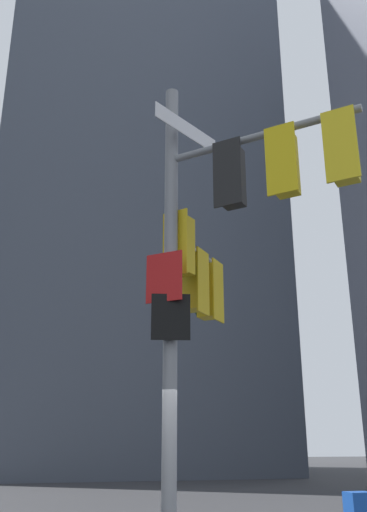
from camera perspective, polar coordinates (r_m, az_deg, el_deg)
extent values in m
cube|color=#4C5460|center=(40.75, -5.53, 7.53)|extent=(16.96, 16.96, 39.45)
cylinder|color=gray|center=(8.76, -1.36, -4.62)|extent=(0.22, 0.22, 7.77)
cylinder|color=gray|center=(9.07, 7.78, 12.19)|extent=(2.42, 2.32, 0.12)
cylinder|color=gray|center=(9.82, 0.97, 0.60)|extent=(1.21, 1.39, 0.12)
cube|color=black|center=(8.79, 4.53, 8.67)|extent=(0.37, 0.35, 1.14)
cube|color=black|center=(8.94, 5.05, 8.18)|extent=(0.48, 0.48, 1.00)
cylinder|color=red|center=(9.27, 5.50, 9.61)|extent=(0.19, 0.18, 0.20)
cube|color=black|center=(9.33, 5.50, 10.25)|extent=(0.21, 0.20, 0.02)
cylinder|color=#3C2C06|center=(9.11, 5.57, 7.67)|extent=(0.19, 0.18, 0.20)
cube|color=black|center=(9.16, 5.56, 8.33)|extent=(0.21, 0.20, 0.02)
cylinder|color=#06311C|center=(8.96, 5.64, 5.67)|extent=(0.19, 0.18, 0.20)
cube|color=black|center=(9.01, 5.63, 6.35)|extent=(0.21, 0.20, 0.02)
cube|color=yellow|center=(8.50, 10.04, 9.91)|extent=(0.37, 0.35, 1.14)
cube|color=yellow|center=(8.66, 10.47, 9.37)|extent=(0.48, 0.48, 1.00)
cylinder|color=#360605|center=(9.00, 10.76, 10.80)|extent=(0.19, 0.18, 0.20)
cube|color=black|center=(9.06, 10.73, 11.44)|extent=(0.21, 0.20, 0.02)
cylinder|color=yellow|center=(8.83, 10.90, 8.82)|extent=(0.19, 0.18, 0.20)
cube|color=black|center=(8.89, 10.86, 9.49)|extent=(0.21, 0.20, 0.02)
cylinder|color=#06311C|center=(8.68, 11.04, 6.77)|extent=(0.19, 0.18, 0.20)
cube|color=black|center=(8.74, 11.01, 7.47)|extent=(0.21, 0.20, 0.02)
cube|color=yellow|center=(8.31, 15.91, 11.13)|extent=(0.37, 0.35, 1.14)
cube|color=yellow|center=(8.47, 16.23, 10.54)|extent=(0.48, 0.48, 1.00)
cylinder|color=#360605|center=(8.81, 16.34, 11.95)|extent=(0.19, 0.18, 0.20)
cube|color=black|center=(8.88, 16.27, 12.60)|extent=(0.21, 0.20, 0.02)
cylinder|color=#3C2C06|center=(8.64, 16.55, 9.95)|extent=(0.19, 0.18, 0.20)
cube|color=black|center=(8.71, 16.48, 10.63)|extent=(0.21, 0.20, 0.02)
cylinder|color=#19C672|center=(8.49, 16.77, 7.87)|extent=(0.19, 0.18, 0.20)
cube|color=black|center=(8.54, 16.70, 8.58)|extent=(0.21, 0.20, 0.02)
cube|color=gold|center=(9.56, 2.03, -2.63)|extent=(0.33, 0.39, 1.14)
cube|color=gold|center=(9.64, 0.99, -2.77)|extent=(0.48, 0.48, 1.00)
cylinder|color=#360605|center=(9.82, -0.08, -0.94)|extent=(0.18, 0.19, 0.20)
cube|color=black|center=(9.86, -0.11, -0.28)|extent=(0.20, 0.21, 0.02)
cylinder|color=yellow|center=(9.72, -0.08, -2.91)|extent=(0.18, 0.19, 0.20)
cube|color=black|center=(9.75, -0.11, -2.23)|extent=(0.20, 0.21, 0.02)
cylinder|color=#06311C|center=(9.63, -0.08, -4.91)|extent=(0.18, 0.19, 0.20)
cube|color=black|center=(9.66, -0.11, -4.23)|extent=(0.20, 0.21, 0.02)
cube|color=gold|center=(10.17, 3.60, -3.59)|extent=(0.33, 0.39, 1.14)
cube|color=gold|center=(10.24, 2.61, -3.71)|extent=(0.48, 0.48, 1.00)
cylinder|color=red|center=(10.41, 1.57, -1.98)|extent=(0.18, 0.19, 0.20)
cube|color=black|center=(10.45, 1.54, -1.36)|extent=(0.20, 0.21, 0.02)
cylinder|color=#3C2C06|center=(10.32, 1.59, -3.84)|extent=(0.18, 0.19, 0.20)
cube|color=black|center=(10.35, 1.55, -3.20)|extent=(0.20, 0.21, 0.02)
cylinder|color=#06311C|center=(10.23, 1.61, -5.74)|extent=(0.18, 0.19, 0.20)
cube|color=black|center=(10.26, 1.57, -5.09)|extent=(0.20, 0.21, 0.02)
cube|color=gold|center=(9.15, -0.88, 1.38)|extent=(0.35, 0.38, 1.14)
cube|color=gold|center=(9.30, -0.22, 1.04)|extent=(0.48, 0.48, 1.00)
cylinder|color=red|center=(9.58, 0.44, 2.67)|extent=(0.18, 0.19, 0.20)
cube|color=black|center=(9.63, 0.46, 3.33)|extent=(0.20, 0.21, 0.02)
cylinder|color=#3C2C06|center=(9.46, 0.44, 0.70)|extent=(0.18, 0.19, 0.20)
cube|color=black|center=(9.50, 0.46, 1.37)|extent=(0.20, 0.21, 0.02)
cylinder|color=#06311C|center=(9.35, 0.45, -1.32)|extent=(0.18, 0.19, 0.20)
cube|color=black|center=(9.39, 0.47, -0.63)|extent=(0.20, 0.21, 0.02)
cube|color=white|center=(9.72, 0.37, 13.01)|extent=(1.32, 0.94, 0.28)
cube|color=#19479E|center=(9.72, 0.37, 13.01)|extent=(1.28, 0.92, 0.24)
cube|color=red|center=(8.66, -2.03, -2.18)|extent=(0.49, 0.44, 0.80)
cube|color=white|center=(8.66, -2.03, -2.18)|extent=(0.46, 0.41, 0.76)
cube|color=black|center=(8.47, -1.33, -6.31)|extent=(0.59, 0.13, 0.72)
cube|color=white|center=(8.47, -1.33, -6.31)|extent=(0.55, 0.12, 0.68)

